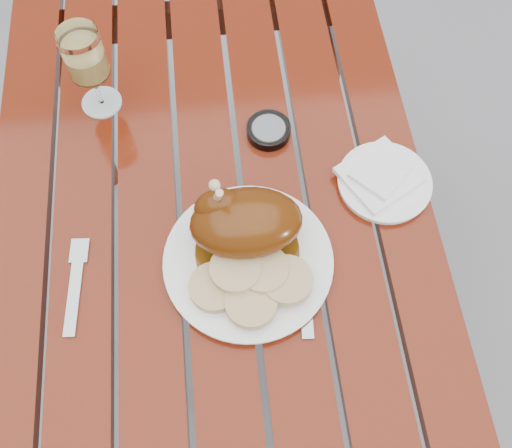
{
  "coord_description": "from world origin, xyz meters",
  "views": [
    {
      "loc": [
        0.03,
        -0.5,
        1.66
      ],
      "look_at": [
        0.08,
        -0.06,
        0.78
      ],
      "focal_mm": 40.0,
      "sensor_mm": 36.0,
      "label": 1
    }
  ],
  "objects_px": {
    "table": "(222,279)",
    "side_plate": "(384,182)",
    "dinner_plate": "(248,262)",
    "wine_glass": "(90,71)",
    "ashtray": "(269,130)"
  },
  "relations": [
    {
      "from": "table",
      "to": "side_plate",
      "type": "distance_m",
      "value": 0.5
    },
    {
      "from": "table",
      "to": "side_plate",
      "type": "xyz_separation_m",
      "value": [
        0.32,
        0.01,
        0.38
      ]
    },
    {
      "from": "side_plate",
      "to": "ashtray",
      "type": "relative_size",
      "value": 2.03
    },
    {
      "from": "ashtray",
      "to": "wine_glass",
      "type": "bearing_deg",
      "value": 161.08
    },
    {
      "from": "wine_glass",
      "to": "ashtray",
      "type": "xyz_separation_m",
      "value": [
        0.32,
        -0.11,
        -0.08
      ]
    },
    {
      "from": "table",
      "to": "ashtray",
      "type": "height_order",
      "value": "ashtray"
    },
    {
      "from": "dinner_plate",
      "to": "side_plate",
      "type": "distance_m",
      "value": 0.3
    },
    {
      "from": "wine_glass",
      "to": "dinner_plate",
      "type": "bearing_deg",
      "value": -56.02
    },
    {
      "from": "wine_glass",
      "to": "side_plate",
      "type": "distance_m",
      "value": 0.58
    },
    {
      "from": "dinner_plate",
      "to": "wine_glass",
      "type": "relative_size",
      "value": 1.56
    },
    {
      "from": "table",
      "to": "ashtray",
      "type": "distance_m",
      "value": 0.43
    },
    {
      "from": "side_plate",
      "to": "ashtray",
      "type": "distance_m",
      "value": 0.24
    },
    {
      "from": "dinner_plate",
      "to": "side_plate",
      "type": "bearing_deg",
      "value": 26.15
    },
    {
      "from": "wine_glass",
      "to": "side_plate",
      "type": "xyz_separation_m",
      "value": [
        0.52,
        -0.25,
        -0.09
      ]
    },
    {
      "from": "dinner_plate",
      "to": "ashtray",
      "type": "bearing_deg",
      "value": 75.87
    }
  ]
}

